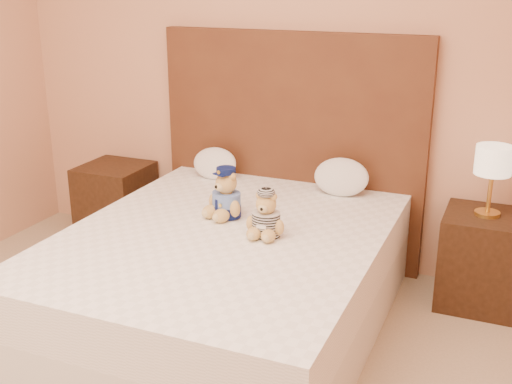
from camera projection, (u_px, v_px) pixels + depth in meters
The scene contains 9 objects.
bed at pixel (225, 279), 3.45m from camera, with size 1.60×2.00×0.55m.
headboard at pixel (291, 149), 4.17m from camera, with size 1.75×0.08×1.50m, color #532E18.
nightstand_left at pixel (116, 202), 4.60m from camera, with size 0.45×0.45×0.55m, color #382011.
nightstand_right at pixel (481, 260), 3.68m from camera, with size 0.45×0.45×0.55m, color #382011.
lamp at pixel (493, 164), 3.50m from camera, with size 0.20×0.20×0.40m.
teddy_police at pixel (226, 193), 3.53m from camera, with size 0.24×0.23×0.28m, color #AE7E44, non-canonical shape.
teddy_prisoner at pixel (266, 214), 3.27m from camera, with size 0.22×0.21×0.24m, color #AE7E44, non-canonical shape.
pillow_left at pixel (215, 162), 4.22m from camera, with size 0.31×0.20×0.22m, color white.
pillow_right at pixel (341, 175), 3.90m from camera, with size 0.34×0.22×0.24m, color white.
Camera 1 is at (1.36, -1.60, 1.83)m, focal length 45.00 mm.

